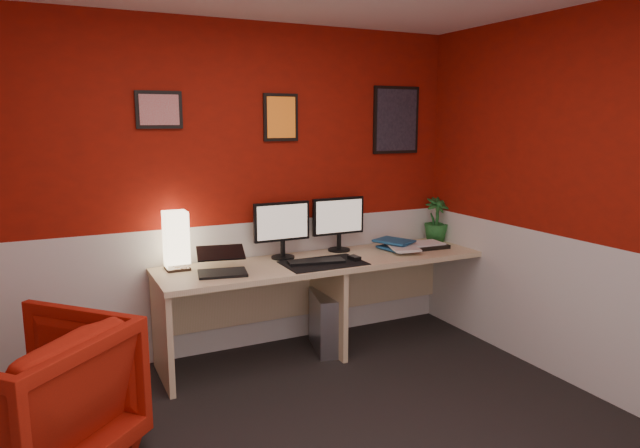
{
  "coord_description": "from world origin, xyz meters",
  "views": [
    {
      "loc": [
        -1.15,
        -2.38,
        1.78
      ],
      "look_at": [
        0.6,
        1.21,
        1.05
      ],
      "focal_mm": 31.94,
      "sensor_mm": 36.0,
      "label": 1
    }
  ],
  "objects": [
    {
      "name": "book_bottom",
      "position": [
        1.31,
        1.42,
        0.74
      ],
      "size": [
        0.24,
        0.3,
        0.03
      ],
      "primitive_type": "imported",
      "rotation": [
        0.0,
        0.0,
        0.15
      ],
      "color": "navy",
      "rests_on": "desk"
    },
    {
      "name": "book_top",
      "position": [
        1.31,
        1.43,
        0.79
      ],
      "size": [
        0.32,
        0.36,
        0.03
      ],
      "primitive_type": "imported",
      "rotation": [
        0.0,
        0.0,
        0.42
      ],
      "color": "navy",
      "rests_on": "book_middle"
    },
    {
      "name": "pc_tower",
      "position": [
        0.76,
        1.41,
        0.23
      ],
      "size": [
        0.3,
        0.48,
        0.45
      ],
      "primitive_type": "cube",
      "rotation": [
        0.0,
        0.0,
        -0.24
      ],
      "color": "#99999E",
      "rests_on": "ground"
    },
    {
      "name": "monitor_right",
      "position": [
        0.98,
        1.62,
        1.02
      ],
      "size": [
        0.45,
        0.06,
        0.58
      ],
      "primitive_type": "cube",
      "color": "black",
      "rests_on": "desk"
    },
    {
      "name": "wainscot_back",
      "position": [
        0.0,
        1.75,
        0.5
      ],
      "size": [
        4.0,
        0.01,
        1.0
      ],
      "primitive_type": "cube",
      "color": "silver",
      "rests_on": "ground"
    },
    {
      "name": "book_middle",
      "position": [
        1.31,
        1.37,
        0.77
      ],
      "size": [
        0.29,
        0.35,
        0.02
      ],
      "primitive_type": "imported",
      "rotation": [
        0.0,
        0.0,
        -0.31
      ],
      "color": "silver",
      "rests_on": "book_bottom"
    },
    {
      "name": "art_left",
      "position": [
        -0.39,
        1.74,
        1.85
      ],
      "size": [
        0.32,
        0.02,
        0.26
      ],
      "primitive_type": "cube",
      "color": "red",
      "rests_on": "wall_back"
    },
    {
      "name": "keyboard",
      "position": [
        0.63,
        1.33,
        0.74
      ],
      "size": [
        0.44,
        0.22,
        0.02
      ],
      "primitive_type": "cube",
      "rotation": [
        0.0,
        0.0,
        -0.19
      ],
      "color": "black",
      "rests_on": "desk_mat"
    },
    {
      "name": "wall_back",
      "position": [
        0.0,
        1.75,
        1.25
      ],
      "size": [
        4.0,
        0.01,
        2.5
      ],
      "primitive_type": "cube",
      "color": "maroon",
      "rests_on": "ground"
    },
    {
      "name": "zen_tray",
      "position": [
        1.67,
        1.41,
        0.74
      ],
      "size": [
        0.36,
        0.26,
        0.03
      ],
      "primitive_type": "cube",
      "rotation": [
        0.0,
        0.0,
        -0.04
      ],
      "color": "black",
      "rests_on": "desk"
    },
    {
      "name": "armchair",
      "position": [
        -1.3,
        0.65,
        0.39
      ],
      "size": [
        1.2,
        1.2,
        0.78
      ],
      "primitive_type": "imported",
      "rotation": [
        0.0,
        0.0,
        3.9
      ],
      "color": "#A8190A",
      "rests_on": "ground"
    },
    {
      "name": "art_center",
      "position": [
        0.52,
        1.74,
        1.8
      ],
      "size": [
        0.28,
        0.02,
        0.36
      ],
      "primitive_type": "cube",
      "color": "orange",
      "rests_on": "wall_back"
    },
    {
      "name": "wall_right",
      "position": [
        2.0,
        0.0,
        1.25
      ],
      "size": [
        0.01,
        3.5,
        2.5
      ],
      "primitive_type": "cube",
      "color": "maroon",
      "rests_on": "ground"
    },
    {
      "name": "laptop",
      "position": [
        -0.09,
        1.33,
        0.84
      ],
      "size": [
        0.37,
        0.29,
        0.22
      ],
      "primitive_type": "cube",
      "rotation": [
        0.0,
        0.0,
        -0.2
      ],
      "color": "black",
      "rests_on": "desk"
    },
    {
      "name": "desk",
      "position": [
        0.77,
        1.41,
        0.36
      ],
      "size": [
        2.6,
        0.65,
        0.73
      ],
      "primitive_type": "cube",
      "color": "#D1BD86",
      "rests_on": "ground"
    },
    {
      "name": "art_right",
      "position": [
        1.57,
        1.74,
        1.78
      ],
      "size": [
        0.44,
        0.02,
        0.56
      ],
      "primitive_type": "cube",
      "color": "black",
      "rests_on": "wall_back"
    },
    {
      "name": "monitor_left",
      "position": [
        0.47,
        1.59,
        1.02
      ],
      "size": [
        0.45,
        0.06,
        0.58
      ],
      "primitive_type": "cube",
      "color": "black",
      "rests_on": "desk"
    },
    {
      "name": "shoji_lamp",
      "position": [
        -0.34,
        1.6,
        0.93
      ],
      "size": [
        0.16,
        0.16,
        0.4
      ],
      "primitive_type": "cube",
      "color": "#FFE5B2",
      "rests_on": "desk"
    },
    {
      "name": "potted_plant",
      "position": [
        1.92,
        1.59,
        0.92
      ],
      "size": [
        0.25,
        0.25,
        0.38
      ],
      "primitive_type": "imported",
      "rotation": [
        0.0,
        0.0,
        -0.18
      ],
      "color": "#19591E",
      "rests_on": "desk"
    },
    {
      "name": "wainscot_right",
      "position": [
        2.0,
        0.0,
        0.5
      ],
      "size": [
        0.01,
        3.5,
        1.0
      ],
      "primitive_type": "cube",
      "color": "silver",
      "rests_on": "ground"
    },
    {
      "name": "desk_mat",
      "position": [
        0.67,
        1.3,
        0.73
      ],
      "size": [
        0.6,
        0.38,
        0.01
      ],
      "primitive_type": "cube",
      "color": "black",
      "rests_on": "desk"
    },
    {
      "name": "mouse",
      "position": [
        0.92,
        1.28,
        0.75
      ],
      "size": [
        0.07,
        0.11,
        0.03
      ],
      "primitive_type": "cube",
      "rotation": [
        0.0,
        0.0,
        0.11
      ],
      "color": "black",
      "rests_on": "desk_mat"
    }
  ]
}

